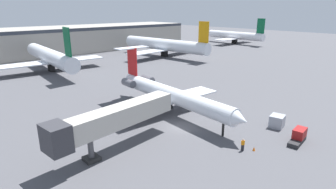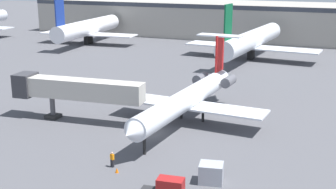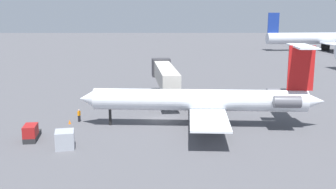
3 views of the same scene
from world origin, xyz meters
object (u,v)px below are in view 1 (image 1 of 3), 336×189
(regional_jet, at_px, (169,93))
(traffic_cone_near, at_px, (254,149))
(parked_airliner_east_end, at_px, (235,36))
(jet_bridge, at_px, (109,120))
(parked_airliner_centre, at_px, (50,57))
(parked_airliner_east_mid, at_px, (165,45))
(cargo_container_uld, at_px, (277,121))
(ground_crew_marshaller, at_px, (243,145))
(baggage_tug_lead, at_px, (298,137))

(regional_jet, relative_size, traffic_cone_near, 56.78)
(regional_jet, distance_m, parked_airliner_east_end, 106.44)
(jet_bridge, relative_size, parked_airliner_centre, 0.51)
(parked_airliner_east_mid, bearing_deg, cargo_container_uld, -117.03)
(parked_airliner_centre, relative_size, parked_airliner_east_mid, 0.92)
(traffic_cone_near, xyz_separation_m, parked_airliner_east_mid, (40.72, 62.92, 4.20))
(cargo_container_uld, relative_size, parked_airliner_east_mid, 0.07)
(jet_bridge, xyz_separation_m, ground_crew_marshaller, (12.86, -11.46, -3.57))
(baggage_tug_lead, bearing_deg, parked_airliner_east_mid, 62.67)
(jet_bridge, xyz_separation_m, parked_airliner_centre, (12.52, 53.54, -0.02))
(ground_crew_marshaller, height_order, traffic_cone_near, ground_crew_marshaller)
(ground_crew_marshaller, xyz_separation_m, cargo_container_uld, (10.59, 0.65, 0.10))
(traffic_cone_near, bearing_deg, jet_bridge, 138.21)
(parked_airliner_centre, relative_size, parked_airliner_east_end, 1.13)
(regional_jet, height_order, baggage_tug_lead, regional_jet)
(regional_jet, bearing_deg, jet_bridge, -160.51)
(jet_bridge, bearing_deg, parked_airliner_east_mid, 42.67)
(regional_jet, height_order, jet_bridge, regional_jet)
(jet_bridge, distance_m, baggage_tug_lead, 26.02)
(traffic_cone_near, height_order, parked_airliner_east_end, parked_airliner_east_end)
(traffic_cone_near, height_order, parked_airliner_centre, parked_airliner_centre)
(regional_jet, height_order, parked_airliner_east_mid, parked_airliner_east_mid)
(baggage_tug_lead, bearing_deg, parked_airliner_centre, 96.78)
(ground_crew_marshaller, bearing_deg, parked_airliner_centre, 90.30)
(parked_airliner_centre, xyz_separation_m, parked_airliner_east_mid, (42.18, -3.11, 0.07))
(jet_bridge, relative_size, ground_crew_marshaller, 11.10)
(regional_jet, xyz_separation_m, jet_bridge, (-15.16, -5.37, 0.86))
(ground_crew_marshaller, distance_m, cargo_container_uld, 10.61)
(regional_jet, xyz_separation_m, parked_airliner_east_end, (93.85, 50.20, 0.66))
(regional_jet, height_order, parked_airliner_centre, parked_airliner_centre)
(cargo_container_uld, xyz_separation_m, parked_airliner_centre, (-10.93, 64.35, 3.44))
(regional_jet, relative_size, parked_airliner_centre, 0.84)
(cargo_container_uld, xyz_separation_m, parked_airliner_east_mid, (31.24, 61.23, 3.52))
(regional_jet, bearing_deg, ground_crew_marshaller, -97.79)
(baggage_tug_lead, xyz_separation_m, cargo_container_uld, (2.74, 4.52, 0.12))
(parked_airliner_centre, bearing_deg, traffic_cone_near, -88.74)
(traffic_cone_near, relative_size, parked_airliner_centre, 0.01)
(jet_bridge, xyz_separation_m, baggage_tug_lead, (20.71, -15.33, -3.59))
(jet_bridge, xyz_separation_m, parked_airliner_east_end, (109.02, 55.57, -0.20))
(jet_bridge, bearing_deg, cargo_container_uld, -24.74)
(traffic_cone_near, bearing_deg, parked_airliner_east_end, 35.61)
(cargo_container_uld, distance_m, parked_airliner_east_mid, 68.83)
(jet_bridge, height_order, traffic_cone_near, jet_bridge)
(jet_bridge, distance_m, parked_airliner_east_mid, 74.39)
(parked_airliner_east_end, bearing_deg, jet_bridge, -152.99)
(ground_crew_marshaller, relative_size, baggage_tug_lead, 0.41)
(jet_bridge, height_order, baggage_tug_lead, jet_bridge)
(ground_crew_marshaller, xyz_separation_m, parked_airliner_centre, (-0.34, 65.00, 3.55))
(parked_airliner_centre, distance_m, parked_airliner_east_end, 96.52)
(cargo_container_uld, height_order, parked_airliner_east_mid, parked_airliner_east_mid)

